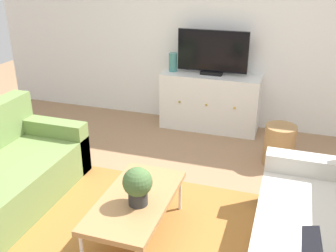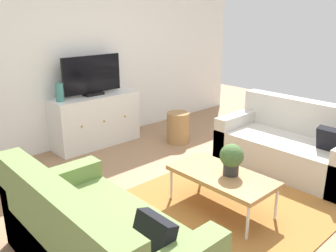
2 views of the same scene
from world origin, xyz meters
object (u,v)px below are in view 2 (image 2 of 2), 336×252
couch_left_side (93,244)px  potted_plant (232,158)px  glass_vase (60,92)px  wicker_basket (178,127)px  couch_right_side (292,147)px  tv_console (96,120)px  flat_screen_tv (92,76)px  coffee_table (222,176)px

couch_left_side → potted_plant: 1.51m
glass_vase → wicker_basket: glass_vase is taller
couch_right_side → tv_console: couch_right_side is taller
glass_vase → couch_left_side: bearing=-112.3°
wicker_basket → couch_left_side: bearing=-146.5°
couch_left_side → tv_console: (1.49, 2.37, 0.10)m
couch_right_side → wicker_basket: size_ratio=3.68×
couch_right_side → wicker_basket: couch_right_side is taller
potted_plant → couch_right_side: bearing=4.3°
couch_right_side → flat_screen_tv: (-1.38, 2.39, 0.75)m
coffee_table → glass_vase: glass_vase is taller
coffee_table → tv_console: tv_console is taller
couch_left_side → glass_vase: bearing=67.7°
coffee_table → flat_screen_tv: 2.52m
couch_right_side → flat_screen_tv: flat_screen_tv is taller
couch_right_side → glass_vase: 3.10m
flat_screen_tv → wicker_basket: size_ratio=1.96×
glass_vase → potted_plant: bearing=-78.6°
potted_plant → glass_vase: (-0.50, 2.48, 0.31)m
coffee_table → glass_vase: 2.51m
potted_plant → wicker_basket: (0.97, 1.73, -0.33)m
coffee_table → flat_screen_tv: size_ratio=1.15×
couch_right_side → potted_plant: couch_right_side is taller
couch_left_side → couch_right_side: 2.88m
couch_right_side → coffee_table: couch_right_side is taller
glass_vase → wicker_basket: (1.47, -0.75, -0.64)m
flat_screen_tv → wicker_basket: bearing=-39.1°
tv_console → wicker_basket: tv_console is taller
tv_console → flat_screen_tv: bearing=90.0°
potted_plant → glass_vase: 2.55m
coffee_table → potted_plant: 0.22m
tv_console → wicker_basket: (0.95, -0.75, -0.14)m
couch_left_side → coffee_table: (1.43, -0.04, 0.08)m
coffee_table → wicker_basket: wicker_basket is taller
couch_right_side → flat_screen_tv: 2.86m
potted_plant → coffee_table: bearing=126.9°
couch_right_side → couch_left_side: bearing=180.0°
tv_console → flat_screen_tv: flat_screen_tv is taller
potted_plant → glass_vase: bearing=101.4°
coffee_table → tv_console: bearing=88.4°
couch_left_side → potted_plant: (1.48, -0.11, 0.29)m
potted_plant → tv_console: tv_console is taller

